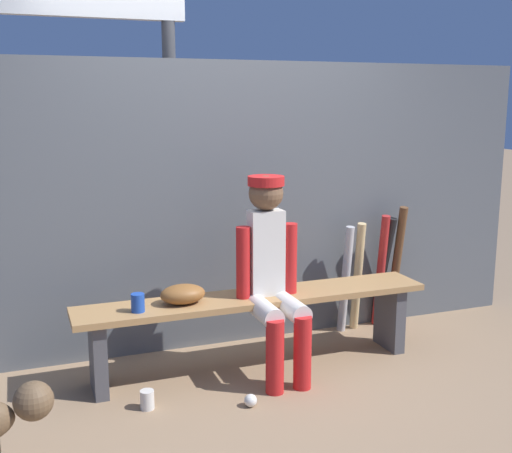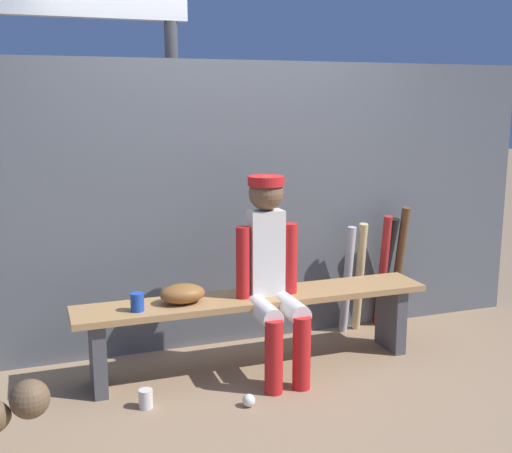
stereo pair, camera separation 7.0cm
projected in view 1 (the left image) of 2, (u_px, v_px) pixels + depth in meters
name	position (u px, v px, depth m)	size (l,w,h in m)	color
ground_plane	(256.00, 367.00, 4.20)	(30.00, 30.00, 0.00)	#937556
chainlink_fence	(230.00, 206.00, 4.47)	(4.71, 0.03, 1.99)	#595E63
dugout_bench	(256.00, 312.00, 4.12)	(2.31, 0.36, 0.50)	#AD7F4C
player_seated	(272.00, 269.00, 3.98)	(0.41, 0.55, 1.26)	silver
baseball_glove	(183.00, 294.00, 3.92)	(0.28, 0.20, 0.12)	brown
bat_aluminum_silver	(346.00, 280.00, 4.76)	(0.06, 0.06, 0.82)	#B7B7BC
bat_wood_natural	(358.00, 277.00, 4.79)	(0.06, 0.06, 0.84)	tan
bat_aluminum_red	(381.00, 271.00, 4.87)	(0.06, 0.06, 0.89)	#B22323
bat_aluminum_black	(383.00, 271.00, 4.92)	(0.06, 0.06, 0.87)	black
bat_wood_dark	(396.00, 266.00, 4.91)	(0.06, 0.06, 0.95)	brown
baseball	(251.00, 400.00, 3.66)	(0.07, 0.07, 0.07)	white
cup_on_ground	(147.00, 400.00, 3.63)	(0.08, 0.08, 0.11)	silver
cup_on_bench	(138.00, 303.00, 3.77)	(0.08, 0.08, 0.11)	#1E47AD
scoreboard	(80.00, 0.00, 4.49)	(1.87, 0.27, 3.53)	#3F3F42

